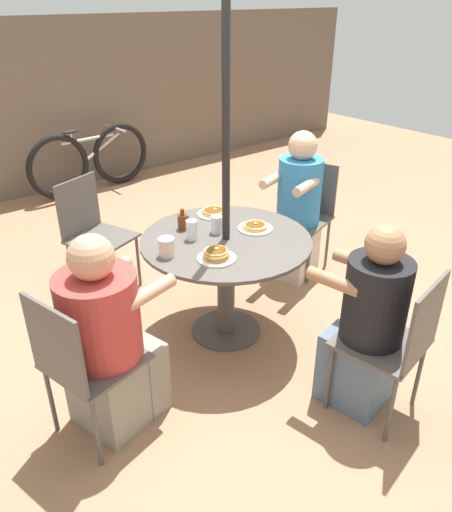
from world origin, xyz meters
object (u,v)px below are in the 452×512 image
(drinking_glass_a, at_px, (216,224))
(coffee_cup, at_px, (166,247))
(patio_chair_north, at_px, (93,229))
(diner_east, at_px, (108,343))
(syrup_bottle, at_px, (183,221))
(patio_table, at_px, (226,260))
(patio_chair_west, at_px, (306,209))
(pancake_plate_a, at_px, (255,227))
(patio_chair_south, at_px, (397,339))
(pancake_plate_c, at_px, (214,212))
(diner_south, at_px, (367,327))
(diner_west, at_px, (297,212))
(bicycle, at_px, (91,159))
(patio_chair_east, at_px, (80,360))
(pancake_plate_b, at_px, (216,255))
(drinking_glass_b, at_px, (192,230))

(drinking_glass_a, bearing_deg, coffee_cup, -170.48)
(patio_chair_north, distance_m, drinking_glass_a, 1.10)
(diner_east, xyz_separation_m, syrup_bottle, (0.83, 0.52, 0.27))
(patio_chair_north, distance_m, syrup_bottle, 0.89)
(patio_table, bearing_deg, coffee_cup, 175.07)
(syrup_bottle, bearing_deg, coffee_cup, -138.88)
(patio_chair_west, distance_m, pancake_plate_a, 0.97)
(patio_chair_north, xyz_separation_m, patio_chair_south, (0.61, -2.23, 0.00))
(patio_table, bearing_deg, diner_east, -166.21)
(patio_table, height_order, patio_chair_south, patio_chair_south)
(patio_table, distance_m, pancake_plate_c, 0.43)
(coffee_cup, bearing_deg, syrup_bottle, 41.12)
(patio_table, xyz_separation_m, patio_chair_west, (1.11, 0.34, -0.05))
(diner_south, bearing_deg, diner_west, 48.41)
(bicycle, bearing_deg, diner_south, -97.76)
(diner_west, distance_m, bicycle, 2.89)
(diner_east, height_order, drinking_glass_a, diner_east)
(patio_chair_east, height_order, bicycle, patio_chair_east)
(diner_west, height_order, drinking_glass_a, diner_west)
(diner_south, height_order, pancake_plate_b, diner_south)
(drinking_glass_a, xyz_separation_m, drinking_glass_b, (-0.18, 0.02, 0.01))
(patio_chair_east, bearing_deg, syrup_bottle, 105.61)
(coffee_cup, bearing_deg, diner_west, 10.49)
(pancake_plate_a, bearing_deg, patio_chair_north, 120.48)
(patio_chair_north, relative_size, patio_chair_south, 1.00)
(patio_chair_east, bearing_deg, drinking_glass_b, 99.08)
(diner_east, bearing_deg, diner_south, 43.00)
(drinking_glass_a, height_order, bicycle, drinking_glass_a)
(patio_chair_south, distance_m, drinking_glass_b, 1.35)
(drinking_glass_a, height_order, drinking_glass_b, drinking_glass_b)
(bicycle, bearing_deg, pancake_plate_c, -100.13)
(patio_table, xyz_separation_m, pancake_plate_b, (-0.21, -0.18, 0.18))
(diner_west, xyz_separation_m, syrup_bottle, (-1.08, -0.00, 0.22))
(patio_table, bearing_deg, diner_west, 16.91)
(patio_chair_west, xyz_separation_m, diner_west, (-0.16, -0.05, 0.04))
(drinking_glass_b, bearing_deg, diner_east, -155.31)
(patio_chair_east, height_order, patio_chair_south, same)
(patio_chair_east, xyz_separation_m, pancake_plate_b, (0.91, 0.10, 0.23))
(syrup_bottle, bearing_deg, diner_west, 0.14)
(patio_chair_west, bearing_deg, drinking_glass_a, 84.91)
(patio_chair_north, bearing_deg, drinking_glass_a, 92.44)
(patio_chair_east, relative_size, diner_south, 0.80)
(syrup_bottle, height_order, coffee_cup, syrup_bottle)
(pancake_plate_a, bearing_deg, diner_west, 22.77)
(patio_chair_east, xyz_separation_m, pancake_plate_c, (1.30, 0.62, 0.22))
(patio_chair_south, distance_m, diner_south, 0.17)
(patio_chair_west, relative_size, pancake_plate_b, 3.87)
(diner_east, xyz_separation_m, diner_south, (1.13, -0.74, 0.00))
(diner_west, xyz_separation_m, pancake_plate_c, (-0.78, 0.06, 0.18))
(syrup_bottle, bearing_deg, drinking_glass_b, -104.97)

